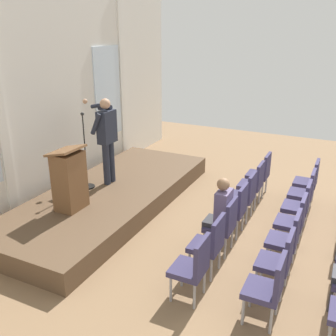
{
  "coord_description": "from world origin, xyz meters",
  "views": [
    {
      "loc": [
        -5.92,
        -0.08,
        3.49
      ],
      "look_at": [
        0.09,
        2.84,
        1.01
      ],
      "focal_mm": 41.13,
      "sensor_mm": 36.0,
      "label": 1
    }
  ],
  "objects_px": {
    "audience_r0_c2": "(220,211)",
    "chair_r1_c0": "(269,286)",
    "mic_stand": "(87,172)",
    "chair_r1_c4": "(300,203)",
    "chair_r0_c4": "(246,193)",
    "chair_r0_c5": "(254,182)",
    "lectern": "(69,180)",
    "chair_r1_c3": "(294,219)",
    "chair_r0_c2": "(224,223)",
    "speaker": "(107,135)",
    "chair_r0_c1": "(210,242)",
    "chair_r1_c5": "(305,190)",
    "chair_r0_c0": "(194,265)",
    "chair_r1_c6": "(309,179)",
    "chair_r0_c6": "(261,172)",
    "chair_r0_c3": "(236,207)",
    "chair_r1_c2": "(288,237)",
    "chair_r1_c1": "(279,259)"
  },
  "relations": [
    {
      "from": "audience_r0_c2",
      "to": "chair_r1_c0",
      "type": "height_order",
      "value": "audience_r0_c2"
    },
    {
      "from": "mic_stand",
      "to": "chair_r1_c4",
      "type": "bearing_deg",
      "value": -79.23
    },
    {
      "from": "chair_r0_c4",
      "to": "chair_r0_c5",
      "type": "height_order",
      "value": "same"
    },
    {
      "from": "lectern",
      "to": "chair_r1_c3",
      "type": "relative_size",
      "value": 1.23
    },
    {
      "from": "chair_r0_c2",
      "to": "speaker",
      "type": "bearing_deg",
      "value": 71.92
    },
    {
      "from": "mic_stand",
      "to": "chair_r0_c1",
      "type": "relative_size",
      "value": 1.65
    },
    {
      "from": "chair_r1_c0",
      "to": "chair_r1_c5",
      "type": "bearing_deg",
      "value": 0.0
    },
    {
      "from": "chair_r0_c0",
      "to": "chair_r0_c1",
      "type": "relative_size",
      "value": 1.0
    },
    {
      "from": "chair_r1_c0",
      "to": "chair_r1_c6",
      "type": "distance_m",
      "value": 3.83
    },
    {
      "from": "chair_r1_c0",
      "to": "chair_r1_c4",
      "type": "distance_m",
      "value": 2.55
    },
    {
      "from": "audience_r0_c2",
      "to": "chair_r0_c6",
      "type": "bearing_deg",
      "value": -1.86
    },
    {
      "from": "audience_r0_c2",
      "to": "lectern",
      "type": "bearing_deg",
      "value": 98.39
    },
    {
      "from": "chair_r0_c5",
      "to": "chair_r1_c3",
      "type": "height_order",
      "value": "same"
    },
    {
      "from": "chair_r0_c5",
      "to": "chair_r1_c6",
      "type": "xyz_separation_m",
      "value": [
        0.64,
        -0.98,
        0.0
      ]
    },
    {
      "from": "chair_r0_c2",
      "to": "chair_r0_c6",
      "type": "distance_m",
      "value": 2.55
    },
    {
      "from": "chair_r0_c1",
      "to": "chair_r1_c0",
      "type": "height_order",
      "value": "same"
    },
    {
      "from": "audience_r0_c2",
      "to": "chair_r0_c3",
      "type": "height_order",
      "value": "audience_r0_c2"
    },
    {
      "from": "chair_r1_c5",
      "to": "chair_r1_c3",
      "type": "bearing_deg",
      "value": 180.0
    },
    {
      "from": "chair_r1_c2",
      "to": "chair_r1_c6",
      "type": "xyz_separation_m",
      "value": [
        2.55,
        0.0,
        0.0
      ]
    },
    {
      "from": "lectern",
      "to": "chair_r1_c1",
      "type": "xyz_separation_m",
      "value": [
        -0.25,
        -3.73,
        -0.4
      ]
    },
    {
      "from": "chair_r0_c5",
      "to": "chair_r1_c2",
      "type": "bearing_deg",
      "value": -152.76
    },
    {
      "from": "chair_r0_c0",
      "to": "chair_r1_c3",
      "type": "height_order",
      "value": "same"
    },
    {
      "from": "chair_r1_c3",
      "to": "chair_r0_c3",
      "type": "bearing_deg",
      "value": 90.0
    },
    {
      "from": "lectern",
      "to": "chair_r1_c6",
      "type": "xyz_separation_m",
      "value": [
        2.94,
        -3.73,
        -0.4
      ]
    },
    {
      "from": "audience_r0_c2",
      "to": "chair_r1_c3",
      "type": "xyz_separation_m",
      "value": [
        0.64,
        -1.07,
        -0.19
      ]
    },
    {
      "from": "chair_r0_c2",
      "to": "chair_r1_c2",
      "type": "bearing_deg",
      "value": -90.0
    },
    {
      "from": "lectern",
      "to": "speaker",
      "type": "bearing_deg",
      "value": 3.68
    },
    {
      "from": "chair_r0_c2",
      "to": "chair_r1_c0",
      "type": "xyz_separation_m",
      "value": [
        -1.28,
        -0.98,
        0.0
      ]
    },
    {
      "from": "chair_r0_c1",
      "to": "chair_r1_c3",
      "type": "xyz_separation_m",
      "value": [
        1.28,
        -0.98,
        0.0
      ]
    },
    {
      "from": "speaker",
      "to": "chair_r0_c3",
      "type": "distance_m",
      "value": 2.97
    },
    {
      "from": "chair_r0_c4",
      "to": "chair_r1_c2",
      "type": "bearing_deg",
      "value": -142.32
    },
    {
      "from": "chair_r0_c0",
      "to": "audience_r0_c2",
      "type": "relative_size",
      "value": 0.73
    },
    {
      "from": "chair_r0_c2",
      "to": "chair_r1_c0",
      "type": "height_order",
      "value": "same"
    },
    {
      "from": "chair_r0_c3",
      "to": "chair_r1_c0",
      "type": "bearing_deg",
      "value": -152.76
    },
    {
      "from": "chair_r0_c1",
      "to": "chair_r1_c2",
      "type": "height_order",
      "value": "same"
    },
    {
      "from": "chair_r0_c0",
      "to": "chair_r0_c5",
      "type": "xyz_separation_m",
      "value": [
        3.19,
        0.0,
        0.0
      ]
    },
    {
      "from": "chair_r0_c2",
      "to": "chair_r1_c4",
      "type": "xyz_separation_m",
      "value": [
        1.28,
        -0.98,
        0.0
      ]
    },
    {
      "from": "chair_r0_c1",
      "to": "chair_r0_c2",
      "type": "xyz_separation_m",
      "value": [
        0.64,
        0.0,
        0.0
      ]
    },
    {
      "from": "chair_r0_c1",
      "to": "chair_r0_c0",
      "type": "bearing_deg",
      "value": 180.0
    },
    {
      "from": "chair_r1_c0",
      "to": "chair_r1_c3",
      "type": "relative_size",
      "value": 1.0
    },
    {
      "from": "chair_r0_c0",
      "to": "chair_r0_c3",
      "type": "relative_size",
      "value": 1.0
    },
    {
      "from": "mic_stand",
      "to": "chair_r0_c2",
      "type": "relative_size",
      "value": 1.65
    },
    {
      "from": "chair_r1_c3",
      "to": "chair_r1_c6",
      "type": "height_order",
      "value": "same"
    },
    {
      "from": "chair_r1_c4",
      "to": "chair_r0_c3",
      "type": "bearing_deg",
      "value": 122.92
    },
    {
      "from": "chair_r0_c5",
      "to": "chair_r1_c5",
      "type": "height_order",
      "value": "same"
    },
    {
      "from": "chair_r0_c0",
      "to": "chair_r0_c4",
      "type": "bearing_deg",
      "value": 0.0
    },
    {
      "from": "chair_r1_c0",
      "to": "chair_r0_c4",
      "type": "bearing_deg",
      "value": 21.12
    },
    {
      "from": "mic_stand",
      "to": "chair_r1_c4",
      "type": "distance_m",
      "value": 4.12
    },
    {
      "from": "audience_r0_c2",
      "to": "chair_r1_c1",
      "type": "xyz_separation_m",
      "value": [
        -0.64,
        -1.07,
        -0.19
      ]
    },
    {
      "from": "mic_stand",
      "to": "chair_r1_c3",
      "type": "distance_m",
      "value": 4.05
    }
  ]
}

